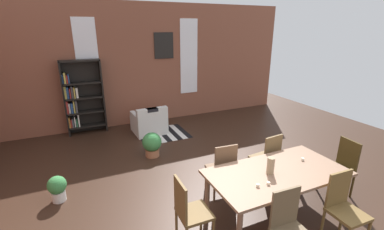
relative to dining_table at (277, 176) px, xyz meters
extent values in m
plane|color=#342016|center=(-0.65, 0.38, -0.66)|extent=(11.60, 11.60, 0.00)
cube|color=brown|center=(-0.65, 4.90, 1.01)|extent=(9.10, 0.12, 3.34)
cube|color=white|center=(-2.07, 4.83, 1.18)|extent=(0.55, 0.02, 2.17)
cube|color=white|center=(0.77, 4.83, 1.18)|extent=(0.55, 0.02, 2.17)
cube|color=#86634C|center=(0.00, 0.00, 0.05)|extent=(1.99, 1.02, 0.04)
cylinder|color=#86634C|center=(0.90, -0.41, -0.31)|extent=(0.07, 0.07, 0.69)
cylinder|color=#86634C|center=(-0.90, 0.41, -0.31)|extent=(0.07, 0.07, 0.69)
cylinder|color=#86634C|center=(0.90, 0.41, -0.31)|extent=(0.07, 0.07, 0.69)
cylinder|color=#998466|center=(-0.13, 0.00, 0.20)|extent=(0.10, 0.10, 0.25)
cylinder|color=silver|center=(-0.34, -0.21, 0.09)|extent=(0.04, 0.04, 0.04)
cylinder|color=silver|center=(0.58, 0.10, 0.09)|extent=(0.04, 0.04, 0.04)
cylinder|color=silver|center=(-0.49, -0.19, 0.09)|extent=(0.04, 0.04, 0.04)
cube|color=brown|center=(-0.45, 0.81, -0.21)|extent=(0.43, 0.43, 0.04)
cube|color=brown|center=(-0.46, 0.63, 0.04)|extent=(0.38, 0.06, 0.50)
cylinder|color=brown|center=(-0.25, 0.97, -0.44)|extent=(0.04, 0.04, 0.43)
cylinder|color=brown|center=(-0.61, 1.00, -0.44)|extent=(0.04, 0.04, 0.43)
cylinder|color=brown|center=(-0.28, 0.62, -0.44)|extent=(0.04, 0.04, 0.43)
cylinder|color=brown|center=(-0.64, 0.65, -0.44)|extent=(0.04, 0.04, 0.43)
cube|color=brown|center=(0.45, 0.81, -0.21)|extent=(0.44, 0.44, 0.04)
cube|color=brown|center=(0.47, 0.63, 0.04)|extent=(0.38, 0.07, 0.50)
cylinder|color=brown|center=(0.61, 1.01, -0.44)|extent=(0.04, 0.04, 0.43)
cylinder|color=brown|center=(0.25, 0.97, -0.44)|extent=(0.04, 0.04, 0.43)
cylinder|color=brown|center=(0.65, 0.65, -0.44)|extent=(0.04, 0.04, 0.43)
cylinder|color=brown|center=(0.29, 0.61, -0.44)|extent=(0.04, 0.04, 0.43)
cube|color=#413114|center=(1.30, 0.00, -0.21)|extent=(0.43, 0.43, 0.04)
cube|color=#413114|center=(1.48, -0.02, 0.04)|extent=(0.06, 0.38, 0.50)
cylinder|color=#413114|center=(1.13, 0.19, -0.44)|extent=(0.04, 0.04, 0.43)
cylinder|color=#413114|center=(1.10, -0.16, -0.44)|extent=(0.04, 0.04, 0.43)
cylinder|color=#413114|center=(1.49, 0.16, -0.44)|extent=(0.04, 0.04, 0.43)
cylinder|color=#413114|center=(1.46, -0.19, -0.44)|extent=(0.04, 0.04, 0.43)
cube|color=brown|center=(-0.44, -0.63, 0.04)|extent=(0.38, 0.05, 0.50)
cube|color=brown|center=(-1.30, 0.00, -0.21)|extent=(0.41, 0.41, 0.04)
cube|color=brown|center=(-1.48, 0.00, 0.04)|extent=(0.04, 0.38, 0.50)
cylinder|color=brown|center=(-1.11, 0.18, -0.44)|extent=(0.04, 0.04, 0.43)
cylinder|color=brown|center=(-1.47, 0.18, -0.44)|extent=(0.04, 0.04, 0.43)
cube|color=brown|center=(0.45, -0.81, -0.21)|extent=(0.41, 0.41, 0.04)
cube|color=brown|center=(0.46, -0.63, 0.04)|extent=(0.38, 0.04, 0.50)
cylinder|color=brown|center=(0.28, -0.62, -0.44)|extent=(0.04, 0.04, 0.43)
cylinder|color=brown|center=(0.64, -0.64, -0.44)|extent=(0.04, 0.04, 0.43)
cube|color=black|center=(-2.74, 4.65, 0.30)|extent=(0.04, 0.29, 1.92)
cube|color=black|center=(-1.81, 4.65, 0.30)|extent=(0.04, 0.29, 1.92)
cube|color=black|center=(-2.27, 4.79, 0.30)|extent=(0.97, 0.01, 1.92)
cube|color=black|center=(-2.27, 4.65, -0.47)|extent=(0.93, 0.29, 0.04)
cube|color=orange|center=(-2.70, 4.65, -0.31)|extent=(0.04, 0.19, 0.27)
cube|color=#B22D28|center=(-2.66, 4.65, -0.34)|extent=(0.03, 0.19, 0.21)
cube|color=#4C4C51|center=(-2.62, 4.65, -0.33)|extent=(0.04, 0.21, 0.24)
cube|color=white|center=(-2.57, 4.65, -0.31)|extent=(0.03, 0.16, 0.28)
cube|color=#33724C|center=(-2.53, 4.65, -0.35)|extent=(0.04, 0.17, 0.19)
cube|color=white|center=(-2.48, 4.65, -0.28)|extent=(0.03, 0.20, 0.32)
cube|color=black|center=(-2.27, 4.65, -0.08)|extent=(0.93, 0.29, 0.04)
cube|color=#B22D28|center=(-2.70, 4.65, 0.10)|extent=(0.04, 0.21, 0.32)
cube|color=white|center=(-2.65, 4.65, 0.07)|extent=(0.04, 0.18, 0.26)
cube|color=#284C8C|center=(-2.60, 4.65, 0.07)|extent=(0.05, 0.21, 0.26)
cube|color=gold|center=(-2.54, 4.65, 0.09)|extent=(0.03, 0.17, 0.31)
cube|color=#4C4C51|center=(-2.49, 4.65, 0.09)|extent=(0.05, 0.16, 0.31)
cube|color=black|center=(-2.27, 4.65, 0.30)|extent=(0.93, 0.29, 0.04)
cube|color=gold|center=(-2.69, 4.65, 0.48)|extent=(0.05, 0.16, 0.32)
cube|color=#284C8C|center=(-2.64, 4.65, 0.47)|extent=(0.05, 0.15, 0.29)
cube|color=#B22D28|center=(-2.59, 4.65, 0.45)|extent=(0.03, 0.20, 0.25)
cube|color=#4C4C51|center=(-2.54, 4.65, 0.47)|extent=(0.05, 0.14, 0.30)
cube|color=gold|center=(-2.49, 4.65, 0.46)|extent=(0.03, 0.21, 0.28)
cube|color=white|center=(-2.43, 4.65, 0.45)|extent=(0.05, 0.20, 0.26)
cube|color=black|center=(-2.27, 4.65, 0.68)|extent=(0.93, 0.29, 0.04)
cube|color=#284C8C|center=(-2.71, 4.65, 0.82)|extent=(0.03, 0.15, 0.23)
cube|color=gold|center=(-2.66, 4.65, 0.83)|extent=(0.04, 0.21, 0.26)
cube|color=#B22D28|center=(-2.61, 4.65, 0.80)|extent=(0.03, 0.17, 0.19)
cube|color=#284C8C|center=(-2.57, 4.65, 0.81)|extent=(0.03, 0.14, 0.21)
cube|color=black|center=(-2.27, 4.65, 1.24)|extent=(0.93, 0.29, 0.04)
cube|color=silver|center=(-0.78, 3.99, -0.46)|extent=(0.84, 0.84, 0.40)
cube|color=silver|center=(-0.77, 3.67, -0.08)|extent=(0.81, 0.20, 0.35)
cube|color=silver|center=(-0.44, 4.01, -0.18)|extent=(0.16, 0.73, 0.15)
cube|color=silver|center=(-1.12, 3.97, -0.18)|extent=(0.16, 0.73, 0.15)
cube|color=black|center=(-0.77, 3.67, 0.05)|extent=(0.29, 0.18, 0.08)
cylinder|color=#9E6042|center=(-1.10, 2.60, -0.58)|extent=(0.30, 0.30, 0.16)
sphere|color=#387F42|center=(-1.10, 2.60, -0.33)|extent=(0.42, 0.42, 0.42)
cylinder|color=silver|center=(-2.93, 1.70, -0.57)|extent=(0.21, 0.21, 0.17)
sphere|color=#387F42|center=(-2.93, 1.70, -0.37)|extent=(0.29, 0.29, 0.29)
cube|color=black|center=(-1.06, 3.69, -0.65)|extent=(0.14, 1.09, 0.01)
cube|color=white|center=(-0.92, 3.69, -0.65)|extent=(0.14, 1.09, 0.01)
cube|color=black|center=(-0.78, 3.69, -0.65)|extent=(0.14, 1.09, 0.01)
cube|color=white|center=(-0.64, 3.69, -0.65)|extent=(0.14, 1.09, 0.01)
cube|color=black|center=(-0.50, 3.69, -0.65)|extent=(0.14, 1.09, 0.01)
cube|color=white|center=(-0.36, 3.69, -0.65)|extent=(0.14, 1.09, 0.01)
cube|color=black|center=(-0.21, 3.69, -0.65)|extent=(0.14, 1.09, 0.01)
cube|color=white|center=(-0.07, 3.69, -0.65)|extent=(0.14, 1.09, 0.01)
cube|color=black|center=(0.07, 3.69, -0.65)|extent=(0.14, 1.09, 0.01)
cube|color=black|center=(-0.01, 4.83, 1.53)|extent=(0.56, 0.03, 0.72)
camera|label=1|loc=(-2.46, -2.49, 2.01)|focal=24.61mm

